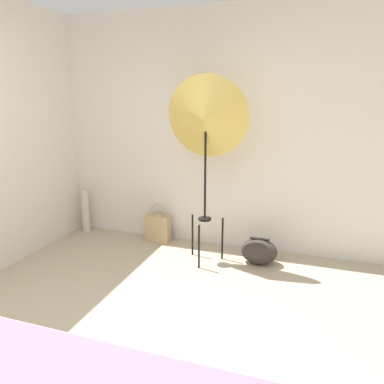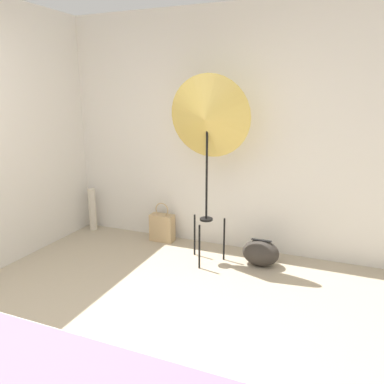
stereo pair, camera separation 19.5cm
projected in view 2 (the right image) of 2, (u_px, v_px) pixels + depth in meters
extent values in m
cube|color=silver|center=(207.00, 132.00, 4.15)|extent=(8.00, 0.05, 2.60)
cube|color=#D6668E|center=(74.00, 372.00, 1.83)|extent=(1.77, 0.45, 0.04)
cylinder|color=black|center=(199.00, 247.00, 3.71)|extent=(0.02, 0.02, 0.46)
cylinder|color=black|center=(195.00, 235.00, 4.03)|extent=(0.02, 0.02, 0.46)
cylinder|color=black|center=(224.00, 239.00, 3.91)|extent=(0.02, 0.02, 0.46)
cylinder|color=black|center=(206.00, 219.00, 3.83)|extent=(0.13, 0.13, 0.02)
cylinder|color=black|center=(207.00, 170.00, 3.70)|extent=(0.02, 0.02, 1.02)
cone|color=#D1B251|center=(207.00, 118.00, 3.57)|extent=(0.82, 0.28, 0.83)
cube|color=tan|center=(162.00, 228.00, 4.45)|extent=(0.28, 0.14, 0.32)
torus|color=tan|center=(162.00, 210.00, 4.39)|extent=(0.17, 0.01, 0.17)
ellipsoid|color=#332D28|center=(261.00, 253.00, 3.81)|extent=(0.37, 0.27, 0.27)
cube|color=black|center=(261.00, 240.00, 3.78)|extent=(0.20, 0.04, 0.01)
cylinder|color=beige|center=(92.00, 209.00, 4.80)|extent=(0.09, 0.09, 0.54)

